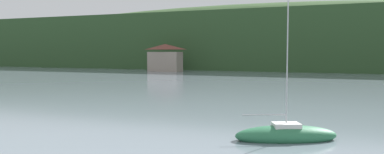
# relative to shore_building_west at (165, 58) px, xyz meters

# --- Properties ---
(wooded_hillside) EXTENTS (352.00, 64.72, 29.99)m
(wooded_hillside) POSITION_rel_shore_building_west_xyz_m (17.41, 43.43, 2.80)
(wooded_hillside) COLOR #2D4C28
(wooded_hillside) RESTS_ON ground_plane
(shore_building_west) EXTENTS (7.21, 3.54, 5.85)m
(shore_building_west) POSITION_rel_shore_building_west_xyz_m (0.00, 0.00, 0.00)
(shore_building_west) COLOR gray
(shore_building_west) RESTS_ON ground_plane
(sailboat_mid_0) EXTENTS (5.08, 3.51, 6.88)m
(sailboat_mid_0) POSITION_rel_shore_building_west_xyz_m (33.90, -55.23, -2.59)
(sailboat_mid_0) COLOR #2D754C
(sailboat_mid_0) RESTS_ON ground_plane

